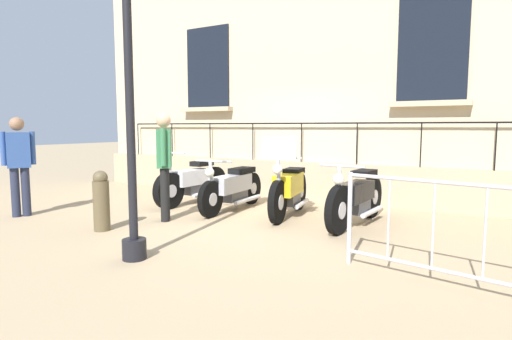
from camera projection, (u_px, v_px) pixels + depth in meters
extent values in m
plane|color=tan|center=(258.00, 214.00, 7.43)|extent=(60.00, 60.00, 0.00)
cube|color=#C6B28E|center=(311.00, 22.00, 9.01)|extent=(0.60, 11.49, 7.64)
cube|color=tan|center=(302.00, 180.00, 9.03)|extent=(0.20, 11.49, 0.80)
cube|color=black|center=(432.00, 48.00, 7.56)|extent=(0.06, 1.21, 1.91)
cube|color=tan|center=(429.00, 104.00, 7.60)|extent=(0.24, 1.41, 0.10)
cube|color=black|center=(208.00, 68.00, 10.07)|extent=(0.06, 1.21, 1.91)
cube|color=tan|center=(206.00, 109.00, 10.11)|extent=(0.24, 1.41, 0.10)
cube|color=black|center=(302.00, 123.00, 8.87)|extent=(0.03, 9.65, 0.03)
cylinder|color=black|center=(138.00, 139.00, 11.31)|extent=(0.02, 0.02, 0.83)
cylinder|color=black|center=(172.00, 140.00, 10.71)|extent=(0.02, 0.02, 0.83)
cylinder|color=black|center=(210.00, 141.00, 10.11)|extent=(0.02, 0.02, 0.83)
cylinder|color=black|center=(253.00, 142.00, 9.51)|extent=(0.02, 0.02, 0.83)
cylinder|color=black|center=(301.00, 143.00, 8.91)|extent=(0.02, 0.02, 0.83)
cylinder|color=black|center=(357.00, 144.00, 8.32)|extent=(0.02, 0.02, 0.83)
cylinder|color=black|center=(421.00, 145.00, 7.72)|extent=(0.02, 0.02, 0.83)
cylinder|color=black|center=(496.00, 147.00, 7.12)|extent=(0.02, 0.02, 0.83)
cylinder|color=black|center=(169.00, 191.00, 7.87)|extent=(0.70, 0.19, 0.70)
cylinder|color=silver|center=(169.00, 191.00, 7.87)|extent=(0.25, 0.19, 0.24)
cylinder|color=black|center=(214.00, 183.00, 9.01)|extent=(0.70, 0.19, 0.70)
cylinder|color=silver|center=(214.00, 183.00, 9.01)|extent=(0.25, 0.19, 0.24)
cube|color=silver|center=(191.00, 177.00, 8.38)|extent=(0.84, 0.34, 0.30)
cube|color=#4C4C51|center=(195.00, 188.00, 8.49)|extent=(0.51, 0.27, 0.24)
cube|color=black|center=(202.00, 163.00, 8.64)|extent=(0.48, 0.30, 0.10)
cylinder|color=silver|center=(170.00, 172.00, 7.88)|extent=(0.16, 0.07, 0.72)
cylinder|color=silver|center=(172.00, 153.00, 7.88)|extent=(0.07, 0.67, 0.04)
sphere|color=white|center=(167.00, 163.00, 7.80)|extent=(0.16, 0.16, 0.16)
cylinder|color=silver|center=(206.00, 193.00, 8.54)|extent=(0.75, 0.12, 0.08)
cylinder|color=black|center=(211.00, 199.00, 7.11)|extent=(0.64, 0.12, 0.64)
cylinder|color=silver|center=(211.00, 199.00, 7.11)|extent=(0.23, 0.13, 0.22)
cylinder|color=black|center=(251.00, 188.00, 8.39)|extent=(0.64, 0.12, 0.64)
cylinder|color=silver|center=(251.00, 188.00, 8.39)|extent=(0.23, 0.13, 0.22)
cube|color=#B2B2BC|center=(231.00, 183.00, 7.69)|extent=(1.01, 0.37, 0.30)
cube|color=#4C4C51|center=(234.00, 195.00, 7.80)|extent=(0.61, 0.29, 0.22)
cube|color=black|center=(242.00, 170.00, 8.02)|extent=(0.57, 0.32, 0.10)
cylinder|color=silver|center=(212.00, 180.00, 7.12)|extent=(0.16, 0.07, 0.66)
cylinder|color=silver|center=(213.00, 161.00, 7.13)|extent=(0.06, 0.74, 0.04)
sphere|color=white|center=(210.00, 172.00, 7.05)|extent=(0.16, 0.16, 0.16)
cylinder|color=silver|center=(248.00, 200.00, 7.90)|extent=(0.90, 0.11, 0.08)
cylinder|color=black|center=(278.00, 202.00, 6.66)|extent=(0.71, 0.21, 0.70)
cylinder|color=silver|center=(278.00, 202.00, 6.66)|extent=(0.26, 0.16, 0.25)
cylinder|color=black|center=(299.00, 191.00, 7.83)|extent=(0.71, 0.21, 0.70)
cylinder|color=silver|center=(299.00, 191.00, 7.83)|extent=(0.26, 0.16, 0.25)
cube|color=gold|center=(288.00, 184.00, 7.18)|extent=(0.87, 0.45, 0.35)
cube|color=#4C4C51|center=(290.00, 198.00, 7.29)|extent=(0.53, 0.33, 0.25)
cube|color=black|center=(294.00, 171.00, 7.47)|extent=(0.50, 0.36, 0.10)
cylinder|color=silver|center=(279.00, 180.00, 6.67)|extent=(0.17, 0.08, 0.72)
cylinder|color=silver|center=(280.00, 158.00, 6.67)|extent=(0.14, 0.71, 0.04)
sphere|color=white|center=(277.00, 169.00, 6.58)|extent=(0.16, 0.16, 0.16)
cylinder|color=silver|center=(302.00, 204.00, 7.39)|extent=(0.75, 0.19, 0.08)
cube|color=silver|center=(279.00, 148.00, 6.60)|extent=(0.21, 0.60, 0.36)
cylinder|color=black|center=(338.00, 210.00, 6.00)|extent=(0.72, 0.18, 0.71)
cylinder|color=silver|center=(338.00, 210.00, 6.00)|extent=(0.26, 0.16, 0.25)
cylinder|color=black|center=(372.00, 197.00, 7.15)|extent=(0.72, 0.18, 0.71)
cylinder|color=silver|center=(372.00, 197.00, 7.15)|extent=(0.26, 0.16, 0.25)
cube|color=black|center=(356.00, 192.00, 6.51)|extent=(0.90, 0.39, 0.29)
cube|color=#4C4C51|center=(358.00, 205.00, 6.62)|extent=(0.55, 0.29, 0.25)
cube|color=black|center=(364.00, 173.00, 6.78)|extent=(0.51, 0.32, 0.10)
cylinder|color=silver|center=(340.00, 188.00, 6.01)|extent=(0.16, 0.07, 0.64)
cylinder|color=silver|center=(342.00, 166.00, 6.01)|extent=(0.09, 0.69, 0.04)
sphere|color=white|center=(338.00, 179.00, 5.93)|extent=(0.16, 0.16, 0.16)
cylinder|color=silver|center=(372.00, 212.00, 6.67)|extent=(0.79, 0.15, 0.08)
cylinder|color=black|center=(134.00, 249.00, 4.89)|extent=(0.28, 0.28, 0.24)
cylinder|color=black|center=(130.00, 96.00, 4.71)|extent=(0.10, 0.10, 3.80)
cylinder|color=#B7B7BF|center=(350.00, 218.00, 4.70)|extent=(0.05, 0.05, 1.05)
cylinder|color=#B7B7BF|center=(461.00, 184.00, 3.90)|extent=(0.47, 2.25, 0.04)
cylinder|color=#B7B7BF|center=(456.00, 274.00, 3.99)|extent=(0.47, 2.25, 0.04)
cylinder|color=#B7B7BF|center=(389.00, 217.00, 4.39)|extent=(0.02, 0.02, 0.87)
cylinder|color=#B7B7BF|center=(433.00, 224.00, 4.09)|extent=(0.02, 0.02, 0.87)
cylinder|color=#B7B7BF|center=(485.00, 232.00, 3.80)|extent=(0.02, 0.02, 0.87)
cylinder|color=brown|center=(101.00, 206.00, 6.22)|extent=(0.24, 0.24, 0.75)
sphere|color=brown|center=(100.00, 178.00, 6.17)|extent=(0.21, 0.21, 0.21)
cylinder|color=#23283D|center=(26.00, 192.00, 7.25)|extent=(0.14, 0.14, 0.85)
cylinder|color=#23283D|center=(15.00, 192.00, 7.17)|extent=(0.14, 0.14, 0.85)
cube|color=#2D4C8C|center=(18.00, 150.00, 7.13)|extent=(0.42, 0.37, 0.60)
sphere|color=#8C664C|center=(17.00, 124.00, 7.09)|extent=(0.23, 0.23, 0.23)
cylinder|color=#2D4C8C|center=(33.00, 148.00, 7.24)|extent=(0.09, 0.09, 0.57)
cylinder|color=#2D4C8C|center=(3.00, 149.00, 7.02)|extent=(0.09, 0.09, 0.57)
cylinder|color=black|center=(165.00, 195.00, 6.81)|extent=(0.14, 0.14, 0.89)
cylinder|color=black|center=(165.00, 193.00, 6.97)|extent=(0.14, 0.14, 0.89)
cube|color=#337247|center=(164.00, 149.00, 6.81)|extent=(0.42, 0.40, 0.63)
sphere|color=tan|center=(163.00, 120.00, 6.76)|extent=(0.24, 0.24, 0.24)
cylinder|color=#337247|center=(163.00, 147.00, 6.59)|extent=(0.09, 0.09, 0.60)
cylinder|color=#337247|center=(165.00, 146.00, 7.02)|extent=(0.09, 0.09, 0.60)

